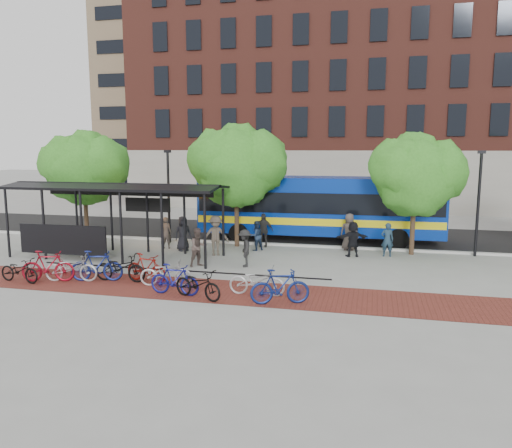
% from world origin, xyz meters
% --- Properties ---
extents(ground, '(160.00, 160.00, 0.00)m').
position_xyz_m(ground, '(0.00, 0.00, 0.00)').
color(ground, '#9E9E99').
rests_on(ground, ground).
extents(asphalt_street, '(160.00, 8.00, 0.01)m').
position_xyz_m(asphalt_street, '(0.00, 8.00, 0.01)').
color(asphalt_street, black).
rests_on(asphalt_street, ground).
extents(curb, '(160.00, 0.25, 0.12)m').
position_xyz_m(curb, '(0.00, 4.00, 0.06)').
color(curb, '#B7B7B2').
rests_on(curb, ground).
extents(brick_strip, '(24.00, 3.00, 0.01)m').
position_xyz_m(brick_strip, '(-2.00, -5.00, 0.00)').
color(brick_strip, maroon).
rests_on(brick_strip, ground).
extents(bike_rack_rail, '(12.00, 0.05, 0.95)m').
position_xyz_m(bike_rack_rail, '(-3.30, -4.10, 0.00)').
color(bike_rack_rail, black).
rests_on(bike_rack_rail, ground).
extents(building_brick, '(55.00, 14.00, 20.00)m').
position_xyz_m(building_brick, '(10.00, 26.00, 10.00)').
color(building_brick, brown).
rests_on(building_brick, ground).
extents(building_tower, '(22.00, 22.00, 30.00)m').
position_xyz_m(building_tower, '(-16.00, 40.00, 15.00)').
color(building_tower, '#7A664C').
rests_on(building_tower, ground).
extents(bus_shelter, '(10.60, 3.07, 3.60)m').
position_xyz_m(bus_shelter, '(-8.13, -0.48, 3.00)').
color(bus_shelter, black).
rests_on(bus_shelter, ground).
extents(tree_a, '(4.90, 4.00, 6.18)m').
position_xyz_m(tree_a, '(-11.91, 3.35, 4.24)').
color(tree_a, '#382619').
rests_on(tree_a, ground).
extents(tree_b, '(5.15, 4.20, 6.47)m').
position_xyz_m(tree_b, '(-2.90, 3.35, 4.46)').
color(tree_b, '#382619').
rests_on(tree_b, ground).
extents(tree_c, '(4.66, 3.80, 5.92)m').
position_xyz_m(tree_c, '(6.09, 3.35, 4.05)').
color(tree_c, '#382619').
rests_on(tree_c, ground).
extents(lamp_post_left, '(0.35, 0.20, 5.12)m').
position_xyz_m(lamp_post_left, '(-7.00, 3.60, 2.75)').
color(lamp_post_left, black).
rests_on(lamp_post_left, ground).
extents(lamp_post_right, '(0.35, 0.20, 5.12)m').
position_xyz_m(lamp_post_right, '(9.00, 3.60, 2.75)').
color(lamp_post_right, black).
rests_on(lamp_post_right, ground).
extents(bus, '(13.48, 3.43, 3.62)m').
position_xyz_m(bus, '(1.09, 5.85, 2.08)').
color(bus, '#082B94').
rests_on(bus, ground).
extents(bike_0, '(1.93, 0.90, 0.98)m').
position_xyz_m(bike_0, '(-9.40, -5.66, 0.49)').
color(bike_0, black).
rests_on(bike_0, ground).
extents(bike_1, '(2.17, 1.10, 1.26)m').
position_xyz_m(bike_1, '(-8.35, -5.32, 0.63)').
color(bike_1, maroon).
rests_on(bike_1, ground).
extents(bike_2, '(2.20, 1.13, 1.10)m').
position_xyz_m(bike_2, '(-7.49, -5.07, 0.55)').
color(bike_2, '#ADADAF').
rests_on(bike_2, ground).
extents(bike_3, '(2.14, 1.08, 1.24)m').
position_xyz_m(bike_3, '(-6.52, -4.80, 0.62)').
color(bike_3, navy).
rests_on(bike_3, ground).
extents(bike_4, '(2.15, 0.78, 1.12)m').
position_xyz_m(bike_4, '(-5.59, -4.62, 0.56)').
color(bike_4, black).
rests_on(bike_4, ground).
extents(bike_5, '(1.95, 0.93, 1.13)m').
position_xyz_m(bike_5, '(-4.56, -4.44, 0.56)').
color(bike_5, maroon).
rests_on(bike_5, ground).
extents(bike_6, '(2.10, 1.09, 1.05)m').
position_xyz_m(bike_6, '(-3.56, -4.82, 0.53)').
color(bike_6, '#A9A9AB').
rests_on(bike_6, ground).
extents(bike_7, '(1.93, 0.66, 1.14)m').
position_xyz_m(bike_7, '(-2.78, -5.84, 0.57)').
color(bike_7, navy).
rests_on(bike_7, ground).
extents(bike_8, '(2.13, 1.36, 1.06)m').
position_xyz_m(bike_8, '(-1.81, -6.08, 0.53)').
color(bike_8, black).
rests_on(bike_8, ground).
extents(bike_10, '(2.06, 0.74, 1.07)m').
position_xyz_m(bike_10, '(0.11, -5.19, 0.54)').
color(bike_10, '#B1B0B3').
rests_on(bike_10, ground).
extents(bike_11, '(2.11, 1.23, 1.22)m').
position_xyz_m(bike_11, '(1.11, -6.01, 0.61)').
color(bike_11, navy).
rests_on(bike_11, ground).
extents(pedestrian_0, '(1.03, 1.00, 1.78)m').
position_xyz_m(pedestrian_0, '(-5.39, 1.58, 0.89)').
color(pedestrian_0, black).
rests_on(pedestrian_0, ground).
extents(pedestrian_1, '(0.64, 0.45, 1.67)m').
position_xyz_m(pedestrian_1, '(-6.48, 1.91, 0.84)').
color(pedestrian_1, '#3D3530').
rests_on(pedestrian_1, ground).
extents(pedestrian_2, '(0.94, 0.94, 1.54)m').
position_xyz_m(pedestrian_2, '(-1.74, 2.48, 0.77)').
color(pedestrian_2, '#1D2C44').
rests_on(pedestrian_2, ground).
extents(pedestrian_3, '(1.47, 1.23, 1.98)m').
position_xyz_m(pedestrian_3, '(-3.39, 0.85, 0.99)').
color(pedestrian_3, brown).
rests_on(pedestrian_3, ground).
extents(pedestrian_4, '(1.08, 0.51, 1.80)m').
position_xyz_m(pedestrian_4, '(-1.60, 3.51, 0.90)').
color(pedestrian_4, '#2A2A2A').
rests_on(pedestrian_4, ground).
extents(pedestrian_5, '(1.68, 0.98, 1.73)m').
position_xyz_m(pedestrian_5, '(3.17, 2.15, 0.87)').
color(pedestrian_5, black).
rests_on(pedestrian_5, ground).
extents(pedestrian_6, '(0.94, 0.61, 1.92)m').
position_xyz_m(pedestrian_6, '(2.92, 3.65, 0.96)').
color(pedestrian_6, '#493F3A').
rests_on(pedestrian_6, ground).
extents(pedestrian_7, '(0.64, 0.45, 1.66)m').
position_xyz_m(pedestrian_7, '(4.80, 2.55, 0.83)').
color(pedestrian_7, '#1E3447').
rests_on(pedestrian_7, ground).
extents(pedestrian_8, '(1.05, 1.07, 1.74)m').
position_xyz_m(pedestrian_8, '(-3.44, -1.50, 0.87)').
color(pedestrian_8, '#4E403A').
rests_on(pedestrian_8, ground).
extents(pedestrian_9, '(0.92, 1.22, 1.68)m').
position_xyz_m(pedestrian_9, '(-1.41, -1.09, 0.84)').
color(pedestrian_9, black).
rests_on(pedestrian_9, ground).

